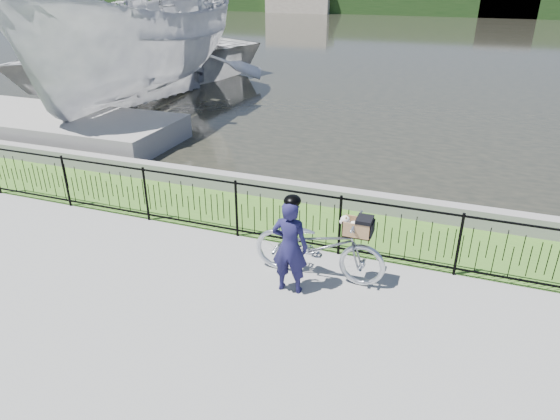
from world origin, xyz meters
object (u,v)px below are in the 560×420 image
at_px(dock, 27,123).
at_px(cyclist, 290,245).
at_px(boat_near, 137,46).
at_px(boat_far, 136,57).
at_px(bicycle_rig, 319,245).

bearing_deg(dock, cyclist, -26.54).
xyz_separation_m(boat_near, boat_far, (-3.16, 4.24, -1.14)).
distance_m(bicycle_rig, boat_near, 12.20).
relative_size(cyclist, boat_near, 0.14).
bearing_deg(bicycle_rig, boat_near, 137.42).
distance_m(dock, boat_far, 7.82).
height_order(dock, bicycle_rig, bicycle_rig).
height_order(bicycle_rig, boat_near, boat_near).
height_order(bicycle_rig, cyclist, cyclist).
distance_m(dock, bicycle_rig, 11.85).
bearing_deg(boat_far, cyclist, -47.86).
bearing_deg(cyclist, bicycle_rig, 58.80).
bearing_deg(dock, boat_far, 98.75).
bearing_deg(bicycle_rig, dock, 156.50).
bearing_deg(boat_far, dock, -81.25).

